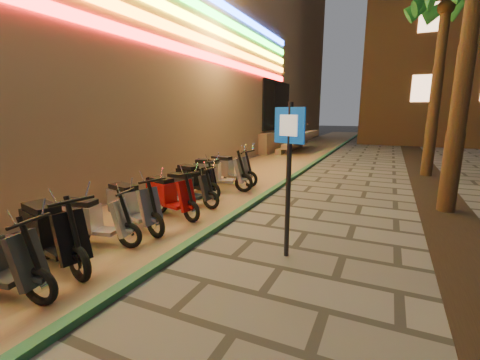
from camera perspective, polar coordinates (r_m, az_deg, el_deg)
The scene contains 14 objects.
parking_strip at distance 13.09m, azimuth 2.93°, elevation 1.47°, with size 3.40×60.00×0.01m, color #8C7251.
green_curb at distance 12.55m, azimuth 10.14°, elevation 1.07°, with size 0.18×60.00×0.10m, color #225B38.
planting_strip at distance 7.46m, azimuth 34.61°, elevation -8.70°, with size 1.20×40.00×0.02m, color black.
mall_building at distance 21.95m, azimuth -33.16°, elevation 23.56°, with size 24.23×44.00×15.00m.
palm_d at distance 14.46m, azimuth 32.81°, elevation 24.45°, with size 2.97×3.02×7.16m.
pedestrian_sign at distance 5.14m, azimuth 8.66°, elevation 3.59°, with size 0.53×0.22×2.53m.
scooter_6 at distance 5.83m, azimuth -30.52°, elevation -8.08°, with size 1.77×0.83×1.24m.
scooter_7 at distance 6.40m, azimuth -24.74°, elevation -6.48°, with size 1.53×0.70×1.08m.
scooter_8 at distance 6.95m, azimuth -18.77°, elevation -4.23°, with size 1.67×0.81×1.18m.
scooter_9 at distance 7.61m, azimuth -12.64°, elevation -2.63°, with size 1.62×0.78×1.14m.
scooter_10 at distance 8.36m, azimuth -9.39°, elevation -1.42°, with size 1.52×0.53×1.07m.
scooter_11 at distance 9.31m, azimuth -8.17°, elevation 0.15°, with size 1.60×0.78×1.13m.
scooter_12 at distance 9.81m, azimuth -4.24°, elevation 1.21°, with size 1.81×0.87×1.27m.
scooter_13 at distance 10.68m, azimuth -2.08°, elevation 1.97°, with size 1.73×0.62×1.22m.
Camera 1 is at (2.20, -1.94, 2.37)m, focal length 24.00 mm.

